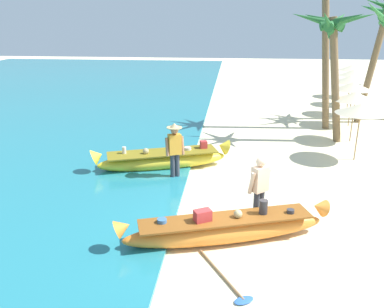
% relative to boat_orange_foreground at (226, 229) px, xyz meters
% --- Properties ---
extents(ground_plane, '(80.00, 80.00, 0.00)m').
position_rel_boat_orange_foreground_xyz_m(ground_plane, '(0.34, 0.21, -0.31)').
color(ground_plane, beige).
extents(boat_orange_foreground, '(4.55, 1.95, 0.88)m').
position_rel_boat_orange_foreground_xyz_m(boat_orange_foreground, '(0.00, 0.00, 0.00)').
color(boat_orange_foreground, orange).
rests_on(boat_orange_foreground, ground).
extents(boat_yellow_midground, '(4.29, 2.13, 0.88)m').
position_rel_boat_orange_foreground_xyz_m(boat_yellow_midground, '(-2.06, 4.12, 0.00)').
color(boat_yellow_midground, yellow).
rests_on(boat_yellow_midground, ground).
extents(person_vendor_hatted, '(0.58, 0.45, 1.71)m').
position_rel_boat_orange_foreground_xyz_m(person_vendor_hatted, '(-1.56, 3.32, 0.67)').
color(person_vendor_hatted, '#333842').
rests_on(person_vendor_hatted, ground).
extents(person_tourist_customer, '(0.54, 0.51, 1.71)m').
position_rel_boat_orange_foreground_xyz_m(person_tourist_customer, '(0.71, 0.69, 0.66)').
color(person_tourist_customer, '#333842').
rests_on(person_tourist_customer, ground).
extents(parasol_row_0, '(1.60, 1.60, 1.91)m').
position_rel_boat_orange_foreground_xyz_m(parasol_row_0, '(4.19, 5.64, 1.43)').
color(parasol_row_0, '#8E6B47').
rests_on(parasol_row_0, ground).
extents(parasol_row_1, '(1.60, 1.60, 1.91)m').
position_rel_boat_orange_foreground_xyz_m(parasol_row_1, '(4.62, 7.79, 1.43)').
color(parasol_row_1, '#8E6B47').
rests_on(parasol_row_1, ground).
extents(parasol_row_2, '(1.60, 1.60, 1.91)m').
position_rel_boat_orange_foreground_xyz_m(parasol_row_2, '(5.17, 10.17, 1.43)').
color(parasol_row_2, '#8E6B47').
rests_on(parasol_row_2, ground).
extents(parasol_row_3, '(1.60, 1.60, 1.91)m').
position_rel_boat_orange_foreground_xyz_m(parasol_row_3, '(5.63, 12.33, 1.43)').
color(parasol_row_3, '#8E6B47').
rests_on(parasol_row_3, ground).
extents(parasol_row_4, '(1.60, 1.60, 1.91)m').
position_rel_boat_orange_foreground_xyz_m(parasol_row_4, '(6.45, 14.72, 1.43)').
color(parasol_row_4, '#8E6B47').
rests_on(parasol_row_4, ground).
extents(parasol_row_5, '(1.60, 1.60, 1.91)m').
position_rel_boat_orange_foreground_xyz_m(parasol_row_5, '(6.98, 17.09, 1.43)').
color(parasol_row_5, '#8E6B47').
rests_on(parasol_row_5, ground).
extents(palm_tree_tall_inland, '(2.97, 2.52, 4.87)m').
position_rel_boat_orange_foreground_xyz_m(palm_tree_tall_inland, '(3.55, 7.78, 3.67)').
color(palm_tree_tall_inland, brown).
rests_on(palm_tree_tall_inland, ground).
extents(palm_tree_leaning_seaward, '(2.42, 2.54, 5.29)m').
position_rel_boat_orange_foreground_xyz_m(palm_tree_leaning_seaward, '(6.25, 10.87, 3.82)').
color(palm_tree_leaning_seaward, brown).
rests_on(palm_tree_leaning_seaward, ground).
extents(paddle, '(1.08, 1.62, 0.05)m').
position_rel_boat_orange_foreground_xyz_m(paddle, '(0.08, -1.41, -0.28)').
color(paddle, '#8E6B47').
rests_on(paddle, ground).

